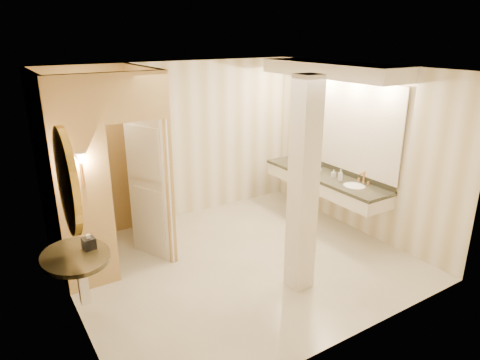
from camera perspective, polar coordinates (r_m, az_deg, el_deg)
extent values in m
plane|color=beige|center=(6.28, 0.02, -10.86)|extent=(4.50, 4.50, 0.00)
plane|color=silver|center=(5.46, 0.02, 14.52)|extent=(4.50, 4.50, 0.00)
cube|color=white|center=(7.43, -8.32, 4.98)|extent=(4.50, 0.02, 2.70)
cube|color=white|center=(4.29, 14.59, -6.14)|extent=(4.50, 0.02, 2.70)
cube|color=white|center=(4.97, -22.48, -3.48)|extent=(0.02, 4.00, 2.70)
cube|color=white|center=(7.14, 15.48, 3.91)|extent=(0.02, 4.00, 2.70)
cube|color=tan|center=(6.46, -12.01, 2.63)|extent=(0.10, 1.50, 2.70)
cube|color=tan|center=(5.48, -20.17, -1.12)|extent=(0.65, 0.10, 2.70)
cube|color=tan|center=(5.42, -13.89, 10.76)|extent=(0.80, 0.10, 0.60)
cube|color=white|center=(6.16, -11.94, -1.13)|extent=(0.37, 0.75, 2.10)
cylinder|color=gold|center=(5.36, -20.24, 0.67)|extent=(0.03, 0.03, 0.30)
cone|color=white|center=(5.30, -20.48, 2.72)|extent=(0.14, 0.14, 0.14)
cube|color=white|center=(7.38, 11.21, -0.32)|extent=(0.60, 2.43, 0.24)
cube|color=black|center=(7.34, 11.27, 0.56)|extent=(0.64, 2.47, 0.05)
cube|color=black|center=(7.51, 12.86, 1.43)|extent=(0.03, 2.43, 0.10)
ellipsoid|color=white|center=(6.91, 14.97, -1.06)|extent=(0.40, 0.44, 0.15)
cylinder|color=gold|center=(7.01, 16.18, 0.25)|extent=(0.03, 0.03, 0.22)
ellipsoid|color=white|center=(7.80, 7.96, 1.72)|extent=(0.40, 0.44, 0.15)
cylinder|color=gold|center=(7.89, 9.12, 2.85)|extent=(0.03, 0.03, 0.22)
cube|color=white|center=(7.31, 13.28, 7.26)|extent=(0.03, 2.43, 1.40)
cube|color=white|center=(6.99, 12.20, 14.21)|extent=(0.75, 2.63, 0.22)
cylinder|color=black|center=(5.00, -21.09, -9.51)|extent=(0.89, 0.89, 0.05)
cube|color=white|center=(5.15, -20.25, -12.36)|extent=(0.10, 0.10, 0.60)
cylinder|color=gold|center=(4.68, -22.08, -0.23)|extent=(0.07, 0.89, 0.89)
cylinder|color=white|center=(4.68, -21.60, -0.14)|extent=(0.02, 0.71, 0.71)
cube|color=white|center=(5.23, 8.42, -1.07)|extent=(0.28, 0.28, 2.70)
cube|color=black|center=(5.03, -19.50, -7.96)|extent=(0.14, 0.14, 0.13)
imported|color=white|center=(6.61, -20.89, -6.62)|extent=(0.69, 0.90, 0.82)
imported|color=beige|center=(7.18, 12.36, 0.85)|extent=(0.06, 0.06, 0.13)
imported|color=silver|center=(7.39, 10.50, 1.45)|extent=(0.13, 0.13, 0.12)
imported|color=#C6B28C|center=(7.01, 13.23, 0.62)|extent=(0.10, 0.10, 0.20)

